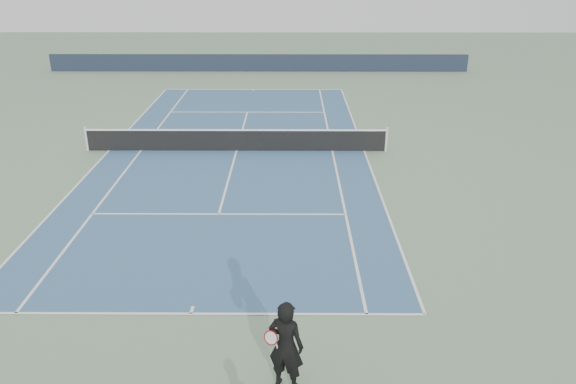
{
  "coord_description": "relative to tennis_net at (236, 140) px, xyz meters",
  "views": [
    {
      "loc": [
        2.34,
        -22.85,
        7.76
      ],
      "look_at": [
        2.25,
        -7.12,
        1.1
      ],
      "focal_mm": 35.0,
      "sensor_mm": 36.0,
      "label": 1
    }
  ],
  "objects": [
    {
      "name": "tennis_net",
      "position": [
        0.0,
        0.0,
        0.0
      ],
      "size": [
        12.9,
        0.1,
        1.07
      ],
      "color": "silver",
      "rests_on": "ground"
    },
    {
      "name": "tennis_player",
      "position": [
        2.25,
        -14.24,
        0.46
      ],
      "size": [
        0.88,
        0.74,
        1.93
      ],
      "color": "black",
      "rests_on": "ground"
    },
    {
      "name": "ground",
      "position": [
        0.0,
        0.0,
        -0.5
      ],
      "size": [
        80.0,
        80.0,
        0.0
      ],
      "primitive_type": "plane",
      "color": "slate"
    },
    {
      "name": "windscreen_far",
      "position": [
        0.0,
        17.88,
        0.1
      ],
      "size": [
        30.0,
        0.25,
        1.2
      ],
      "primitive_type": "cube",
      "color": "black",
      "rests_on": "ground"
    },
    {
      "name": "court_surface",
      "position": [
        0.0,
        0.0,
        -0.5
      ],
      "size": [
        10.97,
        23.77,
        0.01
      ],
      "primitive_type": "cube",
      "color": "#365B80",
      "rests_on": "ground"
    }
  ]
}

